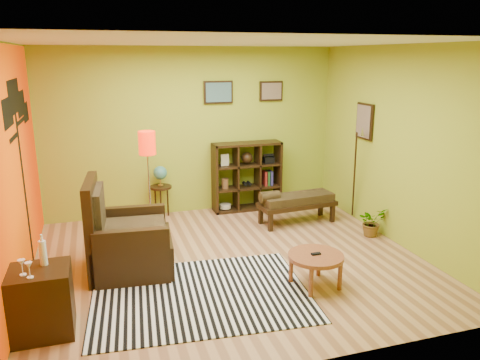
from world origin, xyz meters
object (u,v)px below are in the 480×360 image
object	(u,v)px
cube_shelf	(248,176)
globe_table	(160,179)
side_cabinet	(42,301)
floor_lamp	(148,153)
potted_plant	(371,225)
coffee_table	(316,259)
armchair	(125,243)
bench	(295,201)

from	to	relation	value
cube_shelf	globe_table	bearing A→B (deg)	179.25
side_cabinet	cube_shelf	bearing A→B (deg)	44.57
cube_shelf	floor_lamp	bearing A→B (deg)	-151.58
globe_table	potted_plant	xyz separation A→B (m)	(2.91, -1.80, -0.50)
coffee_table	side_cabinet	bearing A→B (deg)	-178.35
side_cabinet	globe_table	size ratio (longest dim) A/B	1.12
floor_lamp	coffee_table	bearing A→B (deg)	-50.18
side_cabinet	cube_shelf	size ratio (longest dim) A/B	0.82
side_cabinet	floor_lamp	distance (m)	2.65
side_cabinet	globe_table	xyz separation A→B (m)	(1.59, 3.09, 0.33)
cube_shelf	armchair	bearing A→B (deg)	-139.90
potted_plant	armchair	bearing A→B (deg)	-178.29
side_cabinet	floor_lamp	bearing A→B (deg)	58.05
coffee_table	globe_table	world-z (taller)	globe_table
side_cabinet	bench	world-z (taller)	side_cabinet
coffee_table	globe_table	size ratio (longest dim) A/B	0.74
side_cabinet	floor_lamp	xyz separation A→B (m)	(1.30, 2.09, 0.98)
side_cabinet	cube_shelf	world-z (taller)	cube_shelf
floor_lamp	side_cabinet	bearing A→B (deg)	-121.95
floor_lamp	bench	size ratio (longest dim) A/B	1.24
floor_lamp	bench	distance (m)	2.50
globe_table	cube_shelf	size ratio (longest dim) A/B	0.74
coffee_table	side_cabinet	world-z (taller)	side_cabinet
side_cabinet	bench	size ratio (longest dim) A/B	0.75
cube_shelf	potted_plant	distance (m)	2.29
potted_plant	cube_shelf	bearing A→B (deg)	127.97
floor_lamp	cube_shelf	bearing A→B (deg)	28.42
coffee_table	cube_shelf	xyz separation A→B (m)	(0.14, 2.98, 0.26)
side_cabinet	bench	distance (m)	4.21
globe_table	bench	distance (m)	2.25
side_cabinet	coffee_table	bearing A→B (deg)	1.65
side_cabinet	floor_lamp	size ratio (longest dim) A/B	0.61
coffee_table	armchair	distance (m)	2.37
armchair	cube_shelf	xyz separation A→B (m)	(2.24, 1.88, 0.23)
globe_table	armchair	bearing A→B (deg)	-110.67
armchair	cube_shelf	world-z (taller)	armchair
coffee_table	cube_shelf	bearing A→B (deg)	87.25
coffee_table	globe_table	bearing A→B (deg)	114.63
potted_plant	floor_lamp	bearing A→B (deg)	166.04
coffee_table	bench	bearing A→B (deg)	72.51
globe_table	potted_plant	world-z (taller)	globe_table
globe_table	bench	xyz separation A→B (m)	(2.03, -0.94, -0.29)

